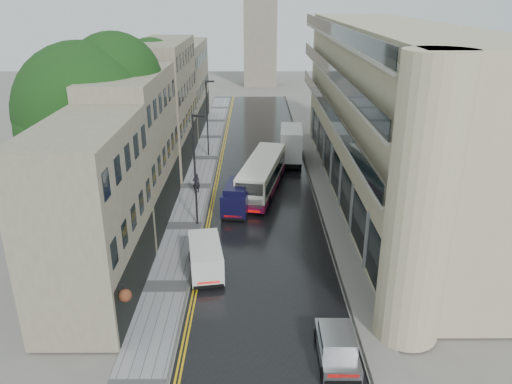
{
  "coord_description": "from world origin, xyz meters",
  "views": [
    {
      "loc": [
        -0.68,
        -14.49,
        16.22
      ],
      "look_at": [
        -0.54,
        18.0,
        3.29
      ],
      "focal_mm": 35.0,
      "sensor_mm": 36.0,
      "label": 1
    }
  ],
  "objects_px": {
    "cream_bus": "(242,187)",
    "white_van": "(193,272)",
    "tree_far": "(134,106)",
    "white_lorry": "(281,149)",
    "navy_van": "(223,204)",
    "silver_hatchback": "(324,366)",
    "lamp_post_near": "(195,171)",
    "tree_near": "(88,134)",
    "pedestrian": "(196,183)",
    "lamp_post_far": "(207,119)"
  },
  "relations": [
    {
      "from": "pedestrian",
      "to": "lamp_post_near",
      "type": "xyz_separation_m",
      "value": [
        0.74,
        -6.35,
        3.28
      ]
    },
    {
      "from": "silver_hatchback",
      "to": "white_van",
      "type": "xyz_separation_m",
      "value": [
        -6.73,
        7.71,
        0.26
      ]
    },
    {
      "from": "tree_far",
      "to": "silver_hatchback",
      "type": "height_order",
      "value": "tree_far"
    },
    {
      "from": "navy_van",
      "to": "lamp_post_far",
      "type": "relative_size",
      "value": 0.62
    },
    {
      "from": "white_van",
      "to": "lamp_post_near",
      "type": "height_order",
      "value": "lamp_post_near"
    },
    {
      "from": "cream_bus",
      "to": "white_van",
      "type": "height_order",
      "value": "cream_bus"
    },
    {
      "from": "cream_bus",
      "to": "lamp_post_far",
      "type": "bearing_deg",
      "value": 118.2
    },
    {
      "from": "white_van",
      "to": "silver_hatchback",
      "type": "bearing_deg",
      "value": -58.17
    },
    {
      "from": "cream_bus",
      "to": "navy_van",
      "type": "height_order",
      "value": "cream_bus"
    },
    {
      "from": "lamp_post_near",
      "to": "lamp_post_far",
      "type": "bearing_deg",
      "value": 108.1
    },
    {
      "from": "navy_van",
      "to": "lamp_post_near",
      "type": "distance_m",
      "value": 3.73
    },
    {
      "from": "tree_near",
      "to": "pedestrian",
      "type": "height_order",
      "value": "tree_near"
    },
    {
      "from": "cream_bus",
      "to": "lamp_post_far",
      "type": "xyz_separation_m",
      "value": [
        -3.87,
        13.03,
        2.57
      ]
    },
    {
      "from": "tree_near",
      "to": "white_lorry",
      "type": "bearing_deg",
      "value": 42.23
    },
    {
      "from": "tree_near",
      "to": "cream_bus",
      "type": "relative_size",
      "value": 1.29
    },
    {
      "from": "lamp_post_near",
      "to": "cream_bus",
      "type": "bearing_deg",
      "value": 67.84
    },
    {
      "from": "navy_van",
      "to": "pedestrian",
      "type": "height_order",
      "value": "navy_van"
    },
    {
      "from": "tree_far",
      "to": "lamp_post_near",
      "type": "height_order",
      "value": "tree_far"
    },
    {
      "from": "white_lorry",
      "to": "pedestrian",
      "type": "relative_size",
      "value": 4.05
    },
    {
      "from": "tree_near",
      "to": "pedestrian",
      "type": "bearing_deg",
      "value": 40.79
    },
    {
      "from": "silver_hatchback",
      "to": "navy_van",
      "type": "height_order",
      "value": "navy_van"
    },
    {
      "from": "silver_hatchback",
      "to": "lamp_post_far",
      "type": "distance_m",
      "value": 34.49
    },
    {
      "from": "silver_hatchback",
      "to": "pedestrian",
      "type": "height_order",
      "value": "pedestrian"
    },
    {
      "from": "navy_van",
      "to": "silver_hatchback",
      "type": "bearing_deg",
      "value": -65.27
    },
    {
      "from": "tree_near",
      "to": "white_van",
      "type": "bearing_deg",
      "value": -47.59
    },
    {
      "from": "cream_bus",
      "to": "white_lorry",
      "type": "xyz_separation_m",
      "value": [
        3.73,
        9.53,
        0.4
      ]
    },
    {
      "from": "white_lorry",
      "to": "navy_van",
      "type": "height_order",
      "value": "white_lorry"
    },
    {
      "from": "cream_bus",
      "to": "white_van",
      "type": "bearing_deg",
      "value": -90.02
    },
    {
      "from": "tree_near",
      "to": "silver_hatchback",
      "type": "xyz_separation_m",
      "value": [
        14.93,
        -16.69,
        -6.18
      ]
    },
    {
      "from": "white_lorry",
      "to": "pedestrian",
      "type": "xyz_separation_m",
      "value": [
        -7.73,
        -7.32,
        -0.89
      ]
    },
    {
      "from": "white_van",
      "to": "pedestrian",
      "type": "xyz_separation_m",
      "value": [
        -1.38,
        14.86,
        -0.02
      ]
    },
    {
      "from": "tree_far",
      "to": "cream_bus",
      "type": "height_order",
      "value": "tree_far"
    },
    {
      "from": "pedestrian",
      "to": "lamp_post_near",
      "type": "relative_size",
      "value": 0.21
    },
    {
      "from": "tree_far",
      "to": "white_lorry",
      "type": "height_order",
      "value": "tree_far"
    },
    {
      "from": "lamp_post_near",
      "to": "tree_near",
      "type": "bearing_deg",
      "value": -167.45
    },
    {
      "from": "tree_far",
      "to": "tree_near",
      "type": "bearing_deg",
      "value": -91.32
    },
    {
      "from": "navy_van",
      "to": "lamp_post_far",
      "type": "bearing_deg",
      "value": 105.86
    },
    {
      "from": "cream_bus",
      "to": "navy_van",
      "type": "bearing_deg",
      "value": -103.49
    },
    {
      "from": "tree_near",
      "to": "pedestrian",
      "type": "xyz_separation_m",
      "value": [
        6.82,
        5.88,
        -5.95
      ]
    },
    {
      "from": "white_van",
      "to": "navy_van",
      "type": "bearing_deg",
      "value": 73.54
    },
    {
      "from": "tree_near",
      "to": "cream_bus",
      "type": "distance_m",
      "value": 12.66
    },
    {
      "from": "tree_far",
      "to": "lamp_post_near",
      "type": "relative_size",
      "value": 1.5
    },
    {
      "from": "tree_far",
      "to": "navy_van",
      "type": "xyz_separation_m",
      "value": [
        9.11,
        -12.31,
        -4.97
      ]
    },
    {
      "from": "silver_hatchback",
      "to": "pedestrian",
      "type": "xyz_separation_m",
      "value": [
        -8.12,
        22.57,
        0.24
      ]
    },
    {
      "from": "white_lorry",
      "to": "lamp_post_near",
      "type": "height_order",
      "value": "lamp_post_near"
    },
    {
      "from": "navy_van",
      "to": "lamp_post_far",
      "type": "distance_m",
      "value": 16.45
    },
    {
      "from": "pedestrian",
      "to": "tree_near",
      "type": "bearing_deg",
      "value": 23.19
    },
    {
      "from": "navy_van",
      "to": "tree_far",
      "type": "bearing_deg",
      "value": 133.62
    },
    {
      "from": "lamp_post_near",
      "to": "white_van",
      "type": "bearing_deg",
      "value": -69.57
    },
    {
      "from": "cream_bus",
      "to": "white_lorry",
      "type": "height_order",
      "value": "white_lorry"
    }
  ]
}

